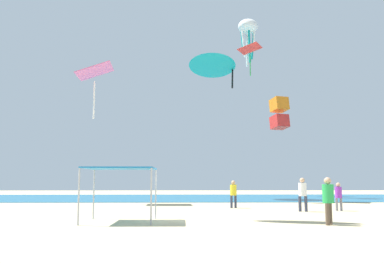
{
  "coord_description": "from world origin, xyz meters",
  "views": [
    {
      "loc": [
        0.24,
        -19.38,
        1.75
      ],
      "look_at": [
        0.97,
        14.87,
        5.73
      ],
      "focal_mm": 39.12,
      "sensor_mm": 36.0,
      "label": 1
    }
  ],
  "objects": [
    {
      "name": "kite_diamond_red",
      "position": [
        6.16,
        16.53,
        13.27
      ],
      "size": [
        2.44,
        2.46,
        2.72
      ],
      "rotation": [
        0.0,
        0.0,
        4.23
      ],
      "color": "red"
    },
    {
      "name": "kite_delta_teal",
      "position": [
        3.12,
        20.89,
        13.39
      ],
      "size": [
        5.23,
        5.27,
        3.99
      ],
      "rotation": [
        0.0,
        0.0,
        3.0
      ],
      "color": "teal"
    },
    {
      "name": "ocean_strip",
      "position": [
        0.0,
        23.56,
        0.01
      ],
      "size": [
        110.0,
        18.69,
        0.03
      ],
      "primitive_type": "cube",
      "color": "#1E6B93",
      "rests_on": "ground"
    },
    {
      "name": "person_near_tent",
      "position": [
        7.04,
        4.45,
        1.12
      ],
      "size": [
        0.47,
        0.45,
        1.9
      ],
      "rotation": [
        0.0,
        0.0,
        5.78
      ],
      "color": "#33384C",
      "rests_on": "ground"
    },
    {
      "name": "kite_octopus_white",
      "position": [
        7.22,
        24.01,
        18.04
      ],
      "size": [
        2.87,
        2.87,
        5.01
      ],
      "rotation": [
        0.0,
        0.0,
        5.79
      ],
      "color": "white"
    },
    {
      "name": "canopy_tent",
      "position": [
        -2.45,
        -1.22,
        2.18
      ],
      "size": [
        2.93,
        2.87,
        2.3
      ],
      "color": "#B2B2B7",
      "rests_on": "ground"
    },
    {
      "name": "person_rightmost",
      "position": [
        9.29,
        4.99,
        0.95
      ],
      "size": [
        0.43,
        0.39,
        1.62
      ],
      "rotation": [
        0.0,
        0.0,
        3.36
      ],
      "color": "slate",
      "rests_on": "ground"
    },
    {
      "name": "kite_box_orange",
      "position": [
        11.11,
        26.98,
        9.29
      ],
      "size": [
        2.13,
        2.24,
        3.63
      ],
      "rotation": [
        0.0,
        0.0,
        0.34
      ],
      "color": "orange"
    },
    {
      "name": "ground",
      "position": [
        0.0,
        0.0,
        -0.05
      ],
      "size": [
        110.0,
        110.0,
        0.1
      ],
      "primitive_type": "cube",
      "color": "#D1BA8C"
    },
    {
      "name": "person_central",
      "position": [
        6.03,
        -2.67,
        1.1
      ],
      "size": [
        0.45,
        0.45,
        1.88
      ],
      "rotation": [
        0.0,
        0.0,
        4.08
      ],
      "color": "brown",
      "rests_on": "ground"
    },
    {
      "name": "kite_diamond_pink",
      "position": [
        -6.83,
        13.37,
        10.22
      ],
      "size": [
        2.84,
        2.97,
        4.37
      ],
      "rotation": [
        0.0,
        0.0,
        4.76
      ],
      "color": "pink"
    },
    {
      "name": "person_leftmost",
      "position": [
        3.48,
        7.62,
        1.02
      ],
      "size": [
        0.43,
        0.41,
        1.75
      ],
      "rotation": [
        0.0,
        0.0,
        3.62
      ],
      "color": "#33384C",
      "rests_on": "ground"
    }
  ]
}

